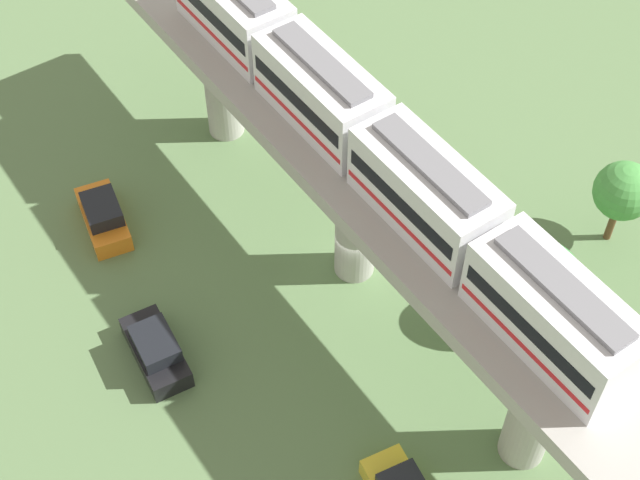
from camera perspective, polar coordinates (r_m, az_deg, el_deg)
The scene contains 7 objects.
ground_plane at distance 45.15m, azimuth 2.07°, elevation -1.68°, with size 120.00×120.00×0.00m, color #5B7A4C.
viaduct at distance 40.64m, azimuth 2.30°, elevation 3.45°, with size 5.20×35.80×7.56m.
train at distance 37.97m, azimuth 3.11°, elevation 6.06°, with size 2.64×27.45×3.24m.
parked_car_orange at distance 47.42m, azimuth -12.97°, elevation 1.41°, with size 2.63×4.48×1.76m.
parked_car_black at distance 42.15m, azimuth -9.89°, elevation -6.56°, with size 2.28×4.38×1.76m.
tree_near_viaduct at distance 46.01m, azimuth 17.87°, elevation 2.82°, with size 2.83×2.83×4.78m.
tree_mid_lot at distance 41.85m, azimuth 13.29°, elevation -2.23°, with size 3.25×3.25×4.84m.
Camera 1 is at (17.25, 21.74, 35.61)m, focal length 52.94 mm.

